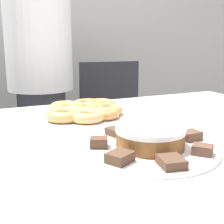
# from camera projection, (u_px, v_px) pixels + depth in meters

# --- Properties ---
(table) EXTENTS (1.67, 1.04, 0.74)m
(table) POSITION_uv_depth(u_px,v_px,m) (110.00, 160.00, 0.93)
(table) COLOR white
(table) RESTS_ON ground_plane
(person_standing) EXTENTS (0.35, 0.35, 1.54)m
(person_standing) POSITION_uv_depth(u_px,v_px,m) (41.00, 79.00, 1.70)
(person_standing) COLOR #383842
(person_standing) RESTS_ON ground_plane
(office_chair_right) EXTENTS (0.49, 0.49, 0.88)m
(office_chair_right) POSITION_uv_depth(u_px,v_px,m) (116.00, 137.00, 1.98)
(office_chair_right) COLOR black
(office_chair_right) RESTS_ON ground_plane
(plate_cake) EXTENTS (0.35, 0.35, 0.01)m
(plate_cake) POSITION_uv_depth(u_px,v_px,m) (150.00, 149.00, 0.79)
(plate_cake) COLOR white
(plate_cake) RESTS_ON table
(plate_donuts) EXTENTS (0.36, 0.36, 0.01)m
(plate_donuts) POSITION_uv_depth(u_px,v_px,m) (86.00, 116.00, 1.14)
(plate_donuts) COLOR white
(plate_donuts) RESTS_ON table
(frosted_cake) EXTENTS (0.18, 0.18, 0.05)m
(frosted_cake) POSITION_uv_depth(u_px,v_px,m) (150.00, 137.00, 0.79)
(frosted_cake) COLOR brown
(frosted_cake) RESTS_ON plate_cake
(lamington_0) EXTENTS (0.08, 0.08, 0.02)m
(lamington_0) POSITION_uv_depth(u_px,v_px,m) (154.00, 129.00, 0.91)
(lamington_0) COLOR #513828
(lamington_0) RESTS_ON plate_cake
(lamington_1) EXTENTS (0.06, 0.07, 0.02)m
(lamington_1) POSITION_uv_depth(u_px,v_px,m) (117.00, 132.00, 0.89)
(lamington_1) COLOR #513828
(lamington_1) RESTS_ON plate_cake
(lamington_2) EXTENTS (0.06, 0.05, 0.03)m
(lamington_2) POSITION_uv_depth(u_px,v_px,m) (99.00, 142.00, 0.79)
(lamington_2) COLOR #513828
(lamington_2) RESTS_ON plate_cake
(lamington_3) EXTENTS (0.07, 0.07, 0.02)m
(lamington_3) POSITION_uv_depth(u_px,v_px,m) (120.00, 157.00, 0.69)
(lamington_3) COLOR #513828
(lamington_3) RESTS_ON plate_cake
(lamington_4) EXTENTS (0.06, 0.07, 0.02)m
(lamington_4) POSITION_uv_depth(u_px,v_px,m) (171.00, 162.00, 0.67)
(lamington_4) COLOR #513828
(lamington_4) RESTS_ON plate_cake
(lamington_5) EXTENTS (0.06, 0.06, 0.02)m
(lamington_5) POSITION_uv_depth(u_px,v_px,m) (203.00, 150.00, 0.74)
(lamington_5) COLOR brown
(lamington_5) RESTS_ON plate_cake
(lamington_6) EXTENTS (0.05, 0.05, 0.02)m
(lamington_6) POSITION_uv_depth(u_px,v_px,m) (190.00, 135.00, 0.85)
(lamington_6) COLOR brown
(lamington_6) RESTS_ON plate_cake
(donut_0) EXTENTS (0.11, 0.11, 0.04)m
(donut_0) POSITION_uv_depth(u_px,v_px,m) (85.00, 109.00, 1.13)
(donut_0) COLOR #C68447
(donut_0) RESTS_ON plate_donuts
(donut_1) EXTENTS (0.11, 0.11, 0.03)m
(donut_1) POSITION_uv_depth(u_px,v_px,m) (65.00, 106.00, 1.21)
(donut_1) COLOR tan
(donut_1) RESTS_ON plate_donuts
(donut_2) EXTENTS (0.12, 0.12, 0.04)m
(donut_2) POSITION_uv_depth(u_px,v_px,m) (68.00, 109.00, 1.13)
(donut_2) COLOR tan
(donut_2) RESTS_ON plate_donuts
(donut_3) EXTENTS (0.13, 0.13, 0.04)m
(donut_3) POSITION_uv_depth(u_px,v_px,m) (64.00, 115.00, 1.05)
(donut_3) COLOR tan
(donut_3) RESTS_ON plate_donuts
(donut_4) EXTENTS (0.12, 0.12, 0.04)m
(donut_4) POSITION_uv_depth(u_px,v_px,m) (87.00, 116.00, 1.04)
(donut_4) COLOR #E5AD66
(donut_4) RESTS_ON plate_donuts
(donut_5) EXTENTS (0.10, 0.10, 0.03)m
(donut_5) POSITION_uv_depth(u_px,v_px,m) (104.00, 114.00, 1.08)
(donut_5) COLOR #C68447
(donut_5) RESTS_ON plate_donuts
(donut_6) EXTENTS (0.11, 0.11, 0.03)m
(donut_6) POSITION_uv_depth(u_px,v_px,m) (108.00, 110.00, 1.13)
(donut_6) COLOR #D18E4C
(donut_6) RESTS_ON plate_donuts
(donut_7) EXTENTS (0.13, 0.13, 0.04)m
(donut_7) POSITION_uv_depth(u_px,v_px,m) (100.00, 105.00, 1.21)
(donut_7) COLOR #D18E4C
(donut_7) RESTS_ON plate_donuts
(donut_8) EXTENTS (0.12, 0.12, 0.03)m
(donut_8) POSITION_uv_depth(u_px,v_px,m) (88.00, 104.00, 1.23)
(donut_8) COLOR #D18E4C
(donut_8) RESTS_ON plate_donuts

